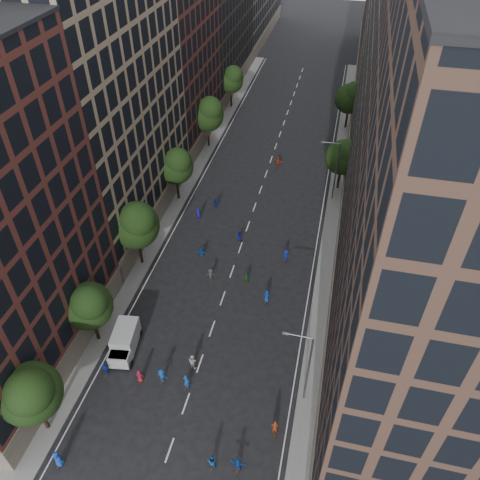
{
  "coord_description": "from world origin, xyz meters",
  "views": [
    {
      "loc": [
        10.13,
        -12.42,
        39.73
      ],
      "look_at": [
        0.15,
        30.67,
        2.0
      ],
      "focal_mm": 35.0,
      "sensor_mm": 36.0,
      "label": 1
    }
  ],
  "objects_px": {
    "skater_0": "(58,459)",
    "skater_2": "(212,461)",
    "streetlamp_far": "(335,168)",
    "cargo_van": "(124,341)",
    "skater_1": "(186,382)",
    "streetlamp_near": "(306,366)"
  },
  "relations": [
    {
      "from": "skater_0",
      "to": "skater_2",
      "type": "height_order",
      "value": "skater_0"
    },
    {
      "from": "streetlamp_far",
      "to": "skater_2",
      "type": "height_order",
      "value": "streetlamp_far"
    },
    {
      "from": "streetlamp_far",
      "to": "skater_2",
      "type": "xyz_separation_m",
      "value": [
        -6.43,
        -40.94,
        -4.37
      ]
    },
    {
      "from": "streetlamp_far",
      "to": "cargo_van",
      "type": "distance_m",
      "value": 36.67
    },
    {
      "from": "skater_0",
      "to": "skater_2",
      "type": "bearing_deg",
      "value": -151.18
    },
    {
      "from": "skater_0",
      "to": "skater_1",
      "type": "bearing_deg",
      "value": -114.64
    },
    {
      "from": "cargo_van",
      "to": "skater_0",
      "type": "height_order",
      "value": "cargo_van"
    },
    {
      "from": "streetlamp_near",
      "to": "skater_1",
      "type": "height_order",
      "value": "streetlamp_near"
    },
    {
      "from": "streetlamp_near",
      "to": "cargo_van",
      "type": "distance_m",
      "value": 18.63
    },
    {
      "from": "streetlamp_near",
      "to": "skater_2",
      "type": "relative_size",
      "value": 5.71
    },
    {
      "from": "streetlamp_far",
      "to": "skater_1",
      "type": "height_order",
      "value": "streetlamp_far"
    },
    {
      "from": "skater_0",
      "to": "skater_1",
      "type": "xyz_separation_m",
      "value": [
        8.09,
        9.32,
        -0.0
      ]
    },
    {
      "from": "skater_1",
      "to": "cargo_van",
      "type": "bearing_deg",
      "value": -4.42
    },
    {
      "from": "streetlamp_far",
      "to": "cargo_van",
      "type": "height_order",
      "value": "streetlamp_far"
    },
    {
      "from": "streetlamp_far",
      "to": "skater_0",
      "type": "relative_size",
      "value": 4.76
    },
    {
      "from": "streetlamp_near",
      "to": "skater_1",
      "type": "relative_size",
      "value": 4.78
    },
    {
      "from": "cargo_van",
      "to": "skater_0",
      "type": "xyz_separation_m",
      "value": [
        -0.68,
        -12.08,
        -0.42
      ]
    },
    {
      "from": "skater_0",
      "to": "streetlamp_far",
      "type": "bearing_deg",
      "value": -97.04
    },
    {
      "from": "streetlamp_far",
      "to": "skater_2",
      "type": "distance_m",
      "value": 41.67
    },
    {
      "from": "skater_0",
      "to": "cargo_van",
      "type": "bearing_deg",
      "value": -76.92
    },
    {
      "from": "streetlamp_far",
      "to": "skater_0",
      "type": "height_order",
      "value": "streetlamp_far"
    },
    {
      "from": "streetlamp_near",
      "to": "skater_2",
      "type": "xyz_separation_m",
      "value": [
        -6.43,
        -7.94,
        -4.37
      ]
    }
  ]
}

